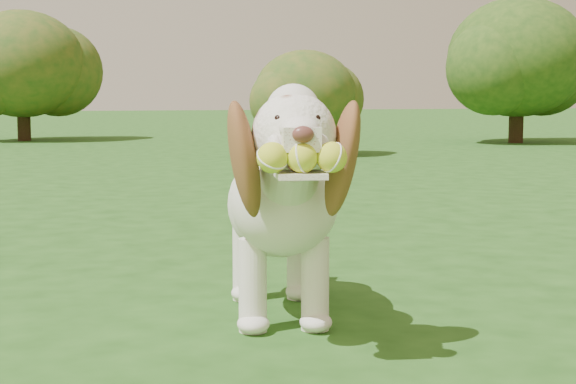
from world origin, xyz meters
name	(u,v)px	position (x,y,z in m)	size (l,w,h in m)	color
ground	(263,349)	(0.00, 0.00, 0.00)	(80.00, 80.00, 0.00)	#1C4513
dog	(280,197)	(0.14, 0.30, 0.41)	(0.55, 1.19, 0.77)	silver
shrub_i	(22,64)	(-0.46, 12.55, 1.24)	(2.03, 2.03, 2.10)	#382314
shrub_f	(518,58)	(6.81, 9.57, 1.31)	(2.16, 2.16, 2.23)	#382314
shrub_c	(305,94)	(2.76, 7.83, 0.76)	(1.24, 1.24, 1.29)	#382314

